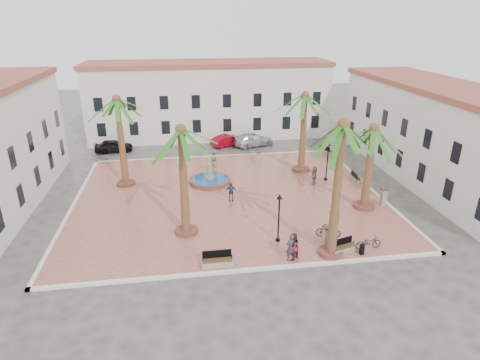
{
  "coord_description": "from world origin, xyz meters",
  "views": [
    {
      "loc": [
        -3.72,
        -31.56,
        14.67
      ],
      "look_at": [
        1.0,
        0.0,
        1.6
      ],
      "focal_mm": 30.0,
      "sensor_mm": 36.0,
      "label": 1
    }
  ],
  "objects_px": {
    "bollard_e": "(384,197)",
    "bench_ne": "(326,151)",
    "palm_ne": "(305,105)",
    "bench_se": "(343,249)",
    "palm_sw": "(181,142)",
    "cyclist_b": "(293,247)",
    "bicycle_b": "(328,231)",
    "pedestrian_north": "(215,158)",
    "car_white": "(253,141)",
    "palm_nw": "(118,109)",
    "palm_s": "(342,140)",
    "palm_e": "(373,139)",
    "bollard_se": "(327,236)",
    "lamppost_e": "(328,154)",
    "bicycle_a": "(369,242)",
    "bench_s": "(217,262)",
    "bollard_n": "(258,158)",
    "lamppost_s": "(279,210)",
    "fountain": "(210,180)",
    "car_red": "(228,140)",
    "car_black": "(114,146)",
    "car_silver": "(253,140)",
    "bench_e": "(356,178)",
    "cyclist_a": "(291,247)",
    "litter_bin": "(362,249)",
    "pedestrian_fountain_b": "(231,192)",
    "pedestrian_east": "(314,175)",
    "pedestrian_fountain_a": "(214,165)"
  },
  "relations": [
    {
      "from": "bollard_e",
      "to": "bench_ne",
      "type": "bearing_deg",
      "value": 90.07
    },
    {
      "from": "palm_ne",
      "to": "bench_se",
      "type": "xyz_separation_m",
      "value": [
        -1.62,
        -15.16,
        -6.42
      ]
    },
    {
      "from": "palm_sw",
      "to": "cyclist_b",
      "type": "bearing_deg",
      "value": -33.99
    },
    {
      "from": "palm_sw",
      "to": "bicycle_b",
      "type": "relative_size",
      "value": 4.6
    },
    {
      "from": "pedestrian_north",
      "to": "car_white",
      "type": "xyz_separation_m",
      "value": [
        5.3,
        6.69,
        -0.39
      ]
    },
    {
      "from": "palm_nw",
      "to": "palm_s",
      "type": "xyz_separation_m",
      "value": [
        14.65,
        -14.08,
        0.76
      ]
    },
    {
      "from": "palm_e",
      "to": "bollard_se",
      "type": "distance_m",
      "value": 8.97
    },
    {
      "from": "lamppost_e",
      "to": "bicycle_a",
      "type": "bearing_deg",
      "value": -96.5
    },
    {
      "from": "bench_s",
      "to": "palm_sw",
      "type": "bearing_deg",
      "value": 111.38
    },
    {
      "from": "bollard_n",
      "to": "lamppost_s",
      "type": "bearing_deg",
      "value": -95.91
    },
    {
      "from": "fountain",
      "to": "bicycle_a",
      "type": "xyz_separation_m",
      "value": [
        9.63,
        -13.1,
        0.19
      ]
    },
    {
      "from": "pedestrian_north",
      "to": "car_red",
      "type": "relative_size",
      "value": 0.41
    },
    {
      "from": "bollard_n",
      "to": "car_black",
      "type": "distance_m",
      "value": 17.14
    },
    {
      "from": "fountain",
      "to": "car_black",
      "type": "distance_m",
      "value": 15.3
    },
    {
      "from": "bicycle_b",
      "to": "car_white",
      "type": "relative_size",
      "value": 0.39
    },
    {
      "from": "bicycle_b",
      "to": "bollard_se",
      "type": "bearing_deg",
      "value": 173.07
    },
    {
      "from": "car_white",
      "to": "palm_s",
      "type": "bearing_deg",
      "value": 161.83
    },
    {
      "from": "lamppost_s",
      "to": "palm_ne",
      "type": "bearing_deg",
      "value": 67.12
    },
    {
      "from": "bollard_e",
      "to": "car_silver",
      "type": "height_order",
      "value": "bollard_e"
    },
    {
      "from": "fountain",
      "to": "car_black",
      "type": "xyz_separation_m",
      "value": [
        -10.28,
        11.32,
        0.31
      ]
    },
    {
      "from": "bench_e",
      "to": "cyclist_a",
      "type": "height_order",
      "value": "cyclist_a"
    },
    {
      "from": "pedestrian_north",
      "to": "car_white",
      "type": "height_order",
      "value": "pedestrian_north"
    },
    {
      "from": "palm_nw",
      "to": "litter_bin",
      "type": "bearing_deg",
      "value": -40.77
    },
    {
      "from": "pedestrian_fountain_b",
      "to": "car_white",
      "type": "height_order",
      "value": "pedestrian_fountain_b"
    },
    {
      "from": "pedestrian_east",
      "to": "bicycle_b",
      "type": "bearing_deg",
      "value": 6.1
    },
    {
      "from": "bollard_e",
      "to": "pedestrian_fountain_a",
      "type": "height_order",
      "value": "pedestrian_fountain_a"
    },
    {
      "from": "car_silver",
      "to": "palm_nw",
      "type": "bearing_deg",
      "value": 119.19
    },
    {
      "from": "litter_bin",
      "to": "car_white",
      "type": "distance_m",
      "value": 25.14
    },
    {
      "from": "palm_ne",
      "to": "bollard_se",
      "type": "bearing_deg",
      "value": -99.83
    },
    {
      "from": "bench_se",
      "to": "pedestrian_fountain_b",
      "type": "relative_size",
      "value": 1.14
    },
    {
      "from": "fountain",
      "to": "bicycle_b",
      "type": "xyz_separation_m",
      "value": [
        7.46,
        -11.29,
        0.26
      ]
    },
    {
      "from": "litter_bin",
      "to": "palm_e",
      "type": "bearing_deg",
      "value": 64.35
    },
    {
      "from": "palm_ne",
      "to": "lamppost_s",
      "type": "bearing_deg",
      "value": -112.88
    },
    {
      "from": "bollard_e",
      "to": "car_red",
      "type": "xyz_separation_m",
      "value": [
        -10.64,
        18.67,
        -0.22
      ]
    },
    {
      "from": "litter_bin",
      "to": "pedestrian_fountain_b",
      "type": "distance_m",
      "value": 12.07
    },
    {
      "from": "bench_ne",
      "to": "lamppost_s",
      "type": "distance_m",
      "value": 20.66
    },
    {
      "from": "lamppost_s",
      "to": "bicycle_a",
      "type": "relative_size",
      "value": 2.04
    },
    {
      "from": "palm_nw",
      "to": "bench_e",
      "type": "xyz_separation_m",
      "value": [
        21.5,
        -2.27,
        -6.82
      ]
    },
    {
      "from": "palm_s",
      "to": "cyclist_b",
      "type": "height_order",
      "value": "palm_s"
    },
    {
      "from": "palm_ne",
      "to": "car_white",
      "type": "height_order",
      "value": "palm_ne"
    },
    {
      "from": "bench_ne",
      "to": "car_silver",
      "type": "xyz_separation_m",
      "value": [
        -7.57,
        4.65,
        0.32
      ]
    },
    {
      "from": "palm_ne",
      "to": "bench_e",
      "type": "height_order",
      "value": "palm_ne"
    },
    {
      "from": "cyclist_a",
      "to": "pedestrian_fountain_b",
      "type": "distance_m",
      "value": 9.83
    },
    {
      "from": "palm_ne",
      "to": "bollard_n",
      "type": "height_order",
      "value": "palm_ne"
    },
    {
      "from": "palm_e",
      "to": "car_white",
      "type": "relative_size",
      "value": 1.59
    },
    {
      "from": "palm_e",
      "to": "bicycle_a",
      "type": "xyz_separation_m",
      "value": [
        -2.43,
        -5.99,
        -5.35
      ]
    },
    {
      "from": "palm_e",
      "to": "bollard_e",
      "type": "relative_size",
      "value": 4.79
    },
    {
      "from": "palm_nw",
      "to": "bench_se",
      "type": "xyz_separation_m",
      "value": [
        15.51,
        -13.97,
        -6.79
      ]
    },
    {
      "from": "bench_s",
      "to": "lamppost_s",
      "type": "height_order",
      "value": "lamppost_s"
    },
    {
      "from": "litter_bin",
      "to": "pedestrian_fountain_a",
      "type": "bearing_deg",
      "value": 117.77
    }
  ]
}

